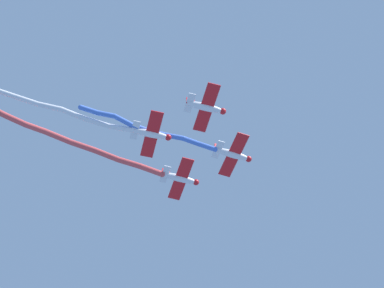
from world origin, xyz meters
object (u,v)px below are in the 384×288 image
object	(u,v)px
airplane_slot	(151,134)
airplane_right_wing	(206,107)
airplane_left_wing	(180,178)
airplane_lead	(233,154)

from	to	relation	value
airplane_slot	airplane_right_wing	bearing A→B (deg)	-41.65
airplane_left_wing	airplane_right_wing	bearing A→B (deg)	-89.78
airplane_left_wing	airplane_right_wing	distance (m)	11.15
airplane_lead	airplane_left_wing	bearing A→B (deg)	132.88
airplane_right_wing	airplane_slot	xyz separation A→B (m)	(-7.34, 2.83, -0.50)
airplane_left_wing	airplane_slot	world-z (taller)	airplane_slot
airplane_left_wing	airplane_right_wing	xyz separation A→B (m)	(4.51, -10.17, 0.70)
airplane_lead	airplane_slot	world-z (taller)	airplane_lead
airplane_right_wing	airplane_slot	world-z (taller)	airplane_right_wing
airplane_lead	airplane_slot	xyz separation A→B (m)	(-10.17, -4.52, -0.20)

